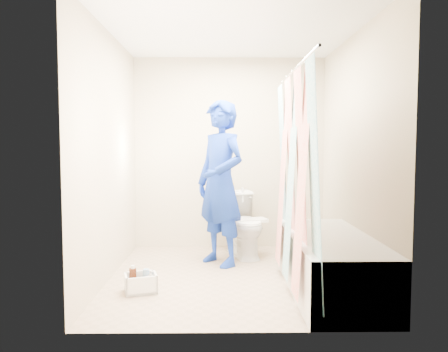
{
  "coord_description": "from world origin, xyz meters",
  "views": [
    {
      "loc": [
        -0.13,
        -4.25,
        1.3
      ],
      "look_at": [
        -0.08,
        0.37,
        0.98
      ],
      "focal_mm": 35.0,
      "sensor_mm": 36.0,
      "label": 1
    }
  ],
  "objects_px": {
    "bathtub": "(329,261)",
    "toilet": "(243,224)",
    "plumber": "(220,183)",
    "cleaning_caddy": "(142,284)"
  },
  "relations": [
    {
      "from": "toilet",
      "to": "plumber",
      "type": "height_order",
      "value": "plumber"
    },
    {
      "from": "toilet",
      "to": "plumber",
      "type": "bearing_deg",
      "value": -143.57
    },
    {
      "from": "bathtub",
      "to": "toilet",
      "type": "distance_m",
      "value": 1.44
    },
    {
      "from": "bathtub",
      "to": "plumber",
      "type": "relative_size",
      "value": 0.98
    },
    {
      "from": "toilet",
      "to": "cleaning_caddy",
      "type": "height_order",
      "value": "toilet"
    },
    {
      "from": "plumber",
      "to": "cleaning_caddy",
      "type": "height_order",
      "value": "plumber"
    },
    {
      "from": "plumber",
      "to": "toilet",
      "type": "bearing_deg",
      "value": 101.98
    },
    {
      "from": "bathtub",
      "to": "toilet",
      "type": "relative_size",
      "value": 2.34
    },
    {
      "from": "toilet",
      "to": "bathtub",
      "type": "bearing_deg",
      "value": -77.65
    },
    {
      "from": "bathtub",
      "to": "toilet",
      "type": "bearing_deg",
      "value": 118.98
    }
  ]
}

